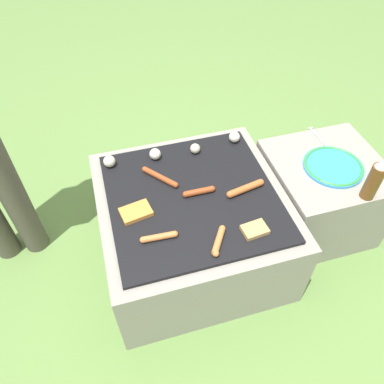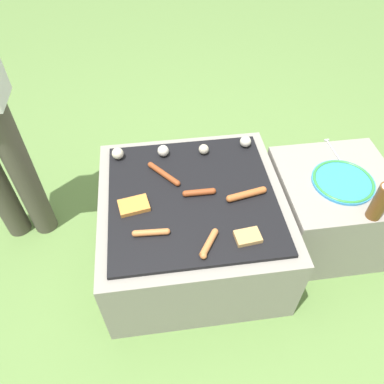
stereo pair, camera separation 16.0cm
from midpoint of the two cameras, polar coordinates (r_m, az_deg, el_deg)
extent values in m
plane|color=#608442|center=(1.95, 2.37, -9.08)|extent=(14.00, 14.00, 0.00)
cube|color=gray|center=(1.79, 2.57, -5.44)|extent=(0.81, 0.81, 0.41)
cube|color=black|center=(1.62, 2.82, -0.85)|extent=(0.72, 0.72, 0.02)
cube|color=gray|center=(1.99, 22.18, -2.59)|extent=(0.52, 0.52, 0.43)
cylinder|color=#4C473D|center=(1.89, -22.20, 2.46)|extent=(0.12, 0.12, 0.79)
cylinder|color=#C6753D|center=(1.47, -3.17, -6.36)|extent=(0.13, 0.03, 0.03)
sphere|color=#C6753D|center=(1.47, -0.71, -6.21)|extent=(0.03, 0.03, 0.03)
sphere|color=#C6753D|center=(1.47, -5.63, -6.50)|extent=(0.03, 0.03, 0.03)
cylinder|color=#B7602D|center=(1.63, 11.11, -0.48)|extent=(0.16, 0.06, 0.03)
sphere|color=#B7602D|center=(1.60, 8.61, -1.16)|extent=(0.03, 0.03, 0.03)
sphere|color=#B7602D|center=(1.66, 13.52, 0.18)|extent=(0.03, 0.03, 0.03)
cylinder|color=#93421E|center=(1.61, 3.98, -0.30)|extent=(0.12, 0.03, 0.03)
sphere|color=#93421E|center=(1.62, 6.08, -0.10)|extent=(0.03, 0.03, 0.03)
sphere|color=#93421E|center=(1.60, 1.86, -0.50)|extent=(0.03, 0.03, 0.03)
cylinder|color=#93421E|center=(1.69, -1.64, 2.65)|extent=(0.13, 0.15, 0.03)
sphere|color=#93421E|center=(1.64, 0.56, 1.17)|extent=(0.03, 0.03, 0.03)
sphere|color=#93421E|center=(1.73, -3.73, 4.04)|extent=(0.03, 0.03, 0.03)
cylinder|color=#C6753D|center=(1.45, 5.77, -8.00)|extent=(0.09, 0.12, 0.03)
sphere|color=#C6753D|center=(1.41, 4.85, -9.86)|extent=(0.03, 0.03, 0.03)
sphere|color=#C6753D|center=(1.48, 6.64, -6.21)|extent=(0.03, 0.03, 0.03)
cube|color=tan|center=(1.49, 11.58, -6.87)|extent=(0.11, 0.08, 0.02)
cube|color=#D18438|center=(1.57, -6.00, -2.22)|extent=(0.14, 0.11, 0.02)
sphere|color=beige|center=(1.78, -8.75, 5.70)|extent=(0.06, 0.06, 0.06)
sphere|color=silver|center=(1.78, -1.85, 6.17)|extent=(0.05, 0.05, 0.05)
sphere|color=beige|center=(1.80, 4.36, 6.39)|extent=(0.05, 0.05, 0.05)
sphere|color=silver|center=(1.86, 10.62, 7.46)|extent=(0.05, 0.05, 0.05)
cylinder|color=#338CCC|center=(1.82, 24.40, 1.30)|extent=(0.28, 0.28, 0.01)
torus|color=#338C3F|center=(1.82, 24.44, 1.41)|extent=(0.27, 0.27, 0.01)
cylinder|color=brown|center=(1.69, 29.23, -1.49)|extent=(0.06, 0.06, 0.17)
cylinder|color=silver|center=(1.97, 23.04, 5.64)|extent=(0.01, 0.17, 0.01)
cube|color=silver|center=(2.02, 22.01, 7.24)|extent=(0.02, 0.01, 0.01)
camera|label=1|loc=(0.08, -87.13, 3.10)|focal=35.00mm
camera|label=2|loc=(0.08, 92.87, -3.10)|focal=35.00mm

